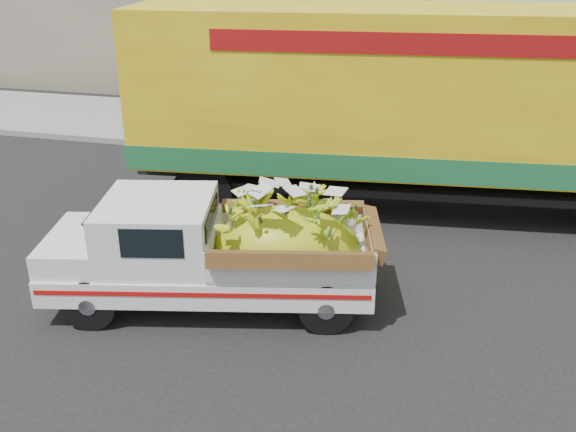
# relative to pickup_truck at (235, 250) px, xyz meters

# --- Properties ---
(ground) EXTENTS (100.00, 100.00, 0.00)m
(ground) POSITION_rel_pickup_truck_xyz_m (0.74, -0.16, -0.86)
(ground) COLOR black
(ground) RESTS_ON ground
(curb) EXTENTS (60.00, 0.25, 0.15)m
(curb) POSITION_rel_pickup_truck_xyz_m (0.74, 6.75, -0.79)
(curb) COLOR gray
(curb) RESTS_ON ground
(sidewalk) EXTENTS (60.00, 4.00, 0.14)m
(sidewalk) POSITION_rel_pickup_truck_xyz_m (0.74, 8.85, -0.79)
(sidewalk) COLOR gray
(sidewalk) RESTS_ON ground
(building_left) EXTENTS (18.00, 6.00, 5.00)m
(building_left) POSITION_rel_pickup_truck_xyz_m (-7.26, 14.75, 1.64)
(building_left) COLOR gray
(building_left) RESTS_ON ground
(pickup_truck) EXTENTS (4.81, 2.60, 1.60)m
(pickup_truck) POSITION_rel_pickup_truck_xyz_m (0.00, 0.00, 0.00)
(pickup_truck) COLOR black
(pickup_truck) RESTS_ON ground
(semi_trailer) EXTENTS (12.04, 3.74, 3.80)m
(semi_trailer) POSITION_rel_pickup_truck_xyz_m (2.85, 4.31, 1.26)
(semi_trailer) COLOR black
(semi_trailer) RESTS_ON ground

